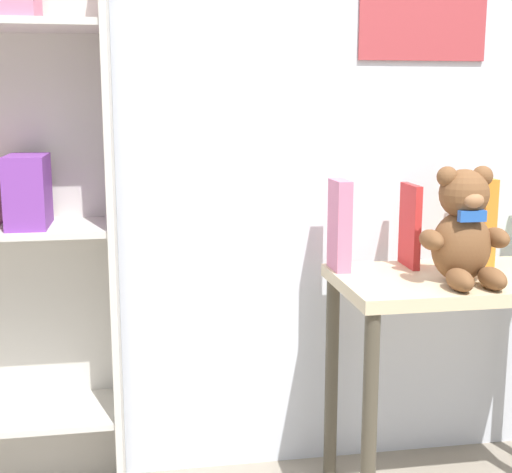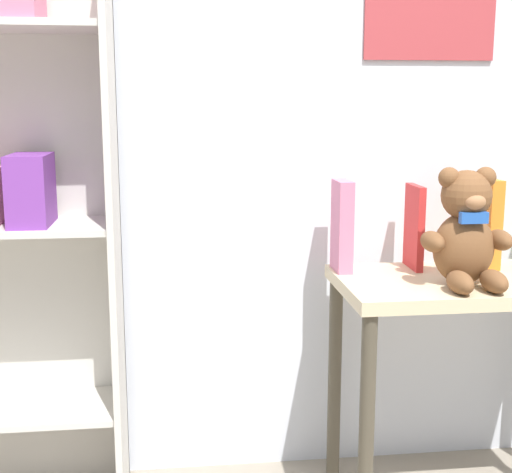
{
  "view_description": "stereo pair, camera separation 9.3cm",
  "coord_description": "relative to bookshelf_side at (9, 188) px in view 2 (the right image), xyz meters",
  "views": [
    {
      "loc": [
        -0.6,
        -0.77,
        1.15
      ],
      "look_at": [
        -0.28,
        1.09,
        0.79
      ],
      "focal_mm": 50.0,
      "sensor_mm": 36.0,
      "label": 1
    },
    {
      "loc": [
        -0.51,
        -0.78,
        1.15
      ],
      "look_at": [
        -0.28,
        1.09,
        0.79
      ],
      "focal_mm": 50.0,
      "sensor_mm": 36.0,
      "label": 2
    }
  ],
  "objects": [
    {
      "name": "display_table",
      "position": [
        1.24,
        -0.16,
        -0.36
      ],
      "size": [
        0.7,
        0.42,
        0.67
      ],
      "color": "beige",
      "rests_on": "ground_plane"
    },
    {
      "name": "wall_back",
      "position": [
        0.94,
        0.15,
        0.33
      ],
      "size": [
        4.8,
        0.07,
        2.5
      ],
      "color": "silver",
      "rests_on": "ground_plane"
    },
    {
      "name": "book_standing_pink",
      "position": [
        0.91,
        -0.03,
        -0.12
      ],
      "size": [
        0.04,
        0.11,
        0.26
      ],
      "primitive_type": "cube",
      "rotation": [
        0.0,
        0.0,
        -0.0
      ],
      "color": "#D17093",
      "rests_on": "display_table"
    },
    {
      "name": "bookshelf_side",
      "position": [
        0.0,
        0.0,
        0.0
      ],
      "size": [
        0.57,
        0.27,
        1.63
      ],
      "color": "beige",
      "rests_on": "ground_plane"
    },
    {
      "name": "book_standing_red",
      "position": [
        1.13,
        -0.02,
        -0.13
      ],
      "size": [
        0.02,
        0.13,
        0.24
      ],
      "primitive_type": "cube",
      "rotation": [
        0.0,
        0.0,
        -0.03
      ],
      "color": "red",
      "rests_on": "display_table"
    },
    {
      "name": "teddy_bear",
      "position": [
        1.2,
        -0.23,
        -0.11
      ],
      "size": [
        0.24,
        0.22,
        0.31
      ],
      "color": "brown",
      "rests_on": "display_table"
    },
    {
      "name": "book_standing_orange",
      "position": [
        1.34,
        -0.02,
        -0.12
      ],
      "size": [
        0.04,
        0.14,
        0.26
      ],
      "primitive_type": "cube",
      "rotation": [
        0.0,
        0.0,
        0.03
      ],
      "color": "orange",
      "rests_on": "display_table"
    }
  ]
}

